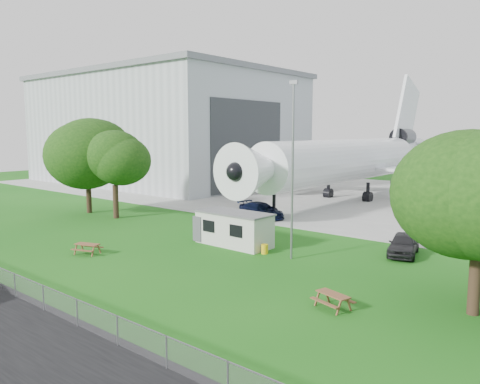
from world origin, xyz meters
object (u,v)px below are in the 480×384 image
Objects in this scene: airliner at (351,159)px; hangar at (166,128)px; picnic_east at (333,308)px; site_cabin at (234,229)px; picnic_west at (88,254)px.

hangar is at bearing 179.78° from airliner.
hangar is at bearing 161.99° from picnic_east.
airliner reaches higher than site_cabin.
airliner is (35.97, -0.14, -4.14)m from hangar.
picnic_west and picnic_east have the same top height.
site_cabin is 3.76× the size of picnic_west.
hangar reaches higher than site_cabin.
site_cabin is 14.13m from picnic_east.
picnic_west is (-1.85, -37.92, -5.27)m from airliner.
hangar is at bearing 112.60° from picnic_west.
hangar is at bearing 144.17° from site_cabin.
site_cabin is at bearing -35.83° from hangar.
picnic_west is 1.00× the size of picnic_east.
site_cabin is 3.76× the size of picnic_east.
picnic_east is (18.70, 1.89, 0.00)m from picnic_west.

